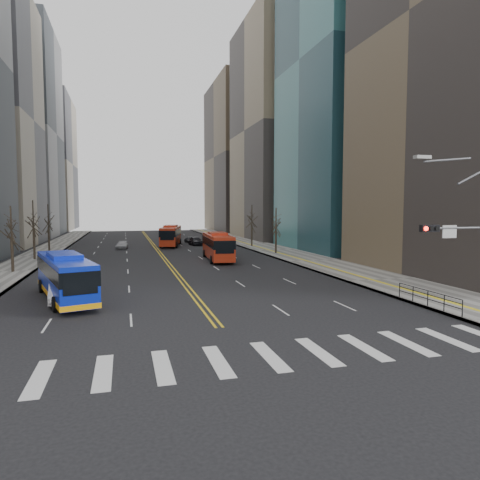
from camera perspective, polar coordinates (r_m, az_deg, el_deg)
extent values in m
plane|color=black|center=(19.47, 0.57, -15.53)|extent=(220.00, 220.00, 0.00)
cube|color=slate|center=(66.86, 4.54, -1.32)|extent=(7.00, 130.00, 0.15)
cube|color=slate|center=(64.01, -25.48, -1.97)|extent=(5.00, 130.00, 0.15)
cube|color=silver|center=(19.11, -25.17, -16.32)|extent=(0.70, 4.00, 0.01)
cube|color=silver|center=(18.84, -17.77, -16.41)|extent=(0.70, 4.00, 0.01)
cube|color=silver|center=(18.87, -10.29, -16.23)|extent=(0.70, 4.00, 0.01)
cube|color=silver|center=(19.20, -2.96, -15.80)|extent=(0.70, 4.00, 0.01)
cube|color=silver|center=(19.80, 3.98, -15.17)|extent=(0.70, 4.00, 0.01)
cube|color=silver|center=(20.66, 10.39, -14.40)|extent=(0.70, 4.00, 0.01)
cube|color=silver|center=(21.74, 16.18, -13.54)|extent=(0.70, 4.00, 0.01)
cube|color=silver|center=(23.01, 21.34, -12.66)|extent=(0.70, 4.00, 0.01)
cube|color=silver|center=(24.45, 25.89, -11.79)|extent=(0.70, 4.00, 0.01)
cube|color=gold|center=(73.08, -11.37, -0.96)|extent=(0.15, 100.00, 0.01)
cube|color=gold|center=(73.11, -11.06, -0.96)|extent=(0.15, 100.00, 0.01)
cube|color=gray|center=(114.75, -28.31, 12.51)|extent=(20.00, 26.00, 48.00)
cube|color=#337073|center=(74.79, 15.50, 21.57)|extent=(20.00, 22.00, 58.00)
cube|color=gray|center=(96.68, 6.46, 14.04)|extent=(20.00, 26.00, 46.00)
cube|color=#AB9F8A|center=(145.25, -24.97, 9.19)|extent=(18.00, 30.00, 40.00)
cube|color=brown|center=(126.14, 0.55, 10.85)|extent=(18.00, 30.00, 42.00)
cylinder|color=slate|center=(26.60, 27.21, 1.45)|extent=(4.50, 0.12, 0.12)
cube|color=black|center=(25.33, 23.95, 1.43)|extent=(1.10, 0.28, 0.38)
cylinder|color=#FF190C|center=(24.99, 23.56, 1.41)|extent=(0.24, 0.08, 0.24)
cylinder|color=black|center=(25.21, 24.18, 1.41)|extent=(0.24, 0.08, 0.24)
cylinder|color=black|center=(25.43, 24.79, 1.42)|extent=(0.24, 0.08, 0.24)
cube|color=white|center=(26.18, 26.14, 1.01)|extent=(0.90, 0.06, 0.70)
cube|color=#999993|center=(25.08, 23.14, 10.13)|extent=(0.90, 0.35, 0.18)
cube|color=black|center=(30.97, 23.78, -6.21)|extent=(0.04, 6.00, 0.04)
cylinder|color=black|center=(28.85, 27.53, -8.10)|extent=(0.06, 0.06, 1.00)
cylinder|color=black|center=(29.94, 25.57, -7.59)|extent=(0.06, 0.06, 1.00)
cylinder|color=black|center=(31.07, 23.75, -7.12)|extent=(0.06, 0.06, 1.00)
cylinder|color=black|center=(32.22, 22.07, -6.66)|extent=(0.06, 0.06, 1.00)
cylinder|color=black|center=(33.40, 20.50, -6.24)|extent=(0.06, 0.06, 1.00)
cylinder|color=#2E241C|center=(49.12, -28.08, -1.82)|extent=(0.28, 0.28, 3.60)
cylinder|color=#2E241C|center=(59.83, -25.75, -0.54)|extent=(0.28, 0.28, 4.00)
cylinder|color=#2E241C|center=(70.65, -24.12, 0.11)|extent=(0.28, 0.28, 3.80)
cylinder|color=#2E241C|center=(61.52, 4.80, -0.24)|extent=(0.28, 0.28, 3.50)
cylinder|color=#2E241C|center=(72.87, 1.58, 0.58)|extent=(0.28, 0.28, 3.75)
cube|color=#0C25BD|center=(33.40, -22.31, -4.46)|extent=(5.44, 11.70, 2.71)
cube|color=black|center=(33.32, -22.34, -3.53)|extent=(5.50, 11.73, 0.98)
cube|color=#0C25BD|center=(33.22, -22.38, -1.97)|extent=(2.94, 4.39, 0.40)
cube|color=#FEAA0D|center=(33.59, -22.26, -6.41)|extent=(5.50, 11.73, 0.35)
cylinder|color=black|center=(29.86, -23.45, -7.85)|extent=(0.56, 1.04, 1.00)
cylinder|color=black|center=(30.26, -18.92, -7.57)|extent=(0.56, 1.04, 1.00)
cylinder|color=black|center=(37.04, -24.97, -5.59)|extent=(0.56, 1.04, 1.00)
cylinder|color=black|center=(37.36, -21.30, -5.40)|extent=(0.56, 1.04, 1.00)
cube|color=#B52B13|center=(54.11, -3.00, -0.80)|extent=(3.25, 11.28, 2.89)
cube|color=black|center=(54.06, -3.00, -0.21)|extent=(3.31, 11.31, 1.04)
cube|color=#B52B13|center=(53.99, -3.01, 0.83)|extent=(2.27, 4.02, 0.40)
cylinder|color=black|center=(50.55, -3.82, -2.64)|extent=(0.36, 1.02, 1.00)
cylinder|color=black|center=(50.95, -1.00, -2.58)|extent=(0.36, 1.02, 1.00)
cylinder|color=black|center=(57.59, -4.77, -1.80)|extent=(0.36, 1.02, 1.00)
cylinder|color=black|center=(57.93, -2.28, -1.75)|extent=(0.36, 1.02, 1.00)
cube|color=#B52B13|center=(75.23, -9.21, 0.62)|extent=(4.92, 11.77, 2.99)
cube|color=black|center=(75.20, -9.21, 1.06)|extent=(4.98, 11.80, 1.07)
cube|color=#B52B13|center=(75.15, -9.22, 1.83)|extent=(2.87, 4.36, 0.40)
cylinder|color=black|center=(71.84, -10.53, -0.65)|extent=(0.50, 1.04, 1.00)
cylinder|color=black|center=(71.56, -8.46, -0.64)|extent=(0.50, 1.04, 1.00)
cylinder|color=black|center=(79.11, -9.86, -0.19)|extent=(0.50, 1.04, 1.00)
cylinder|color=black|center=(78.86, -7.98, -0.18)|extent=(0.50, 1.04, 1.00)
imported|color=white|center=(32.71, -22.61, -6.27)|extent=(2.17, 4.94, 1.58)
imported|color=black|center=(76.28, -5.96, -0.11)|extent=(2.36, 4.73, 1.55)
imported|color=#939398|center=(71.36, -15.46, -0.68)|extent=(2.14, 4.35, 1.22)
imported|color=black|center=(81.18, -6.46, 0.01)|extent=(2.45, 4.28, 1.12)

